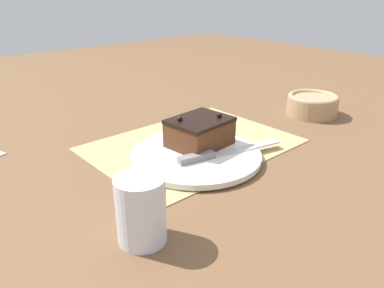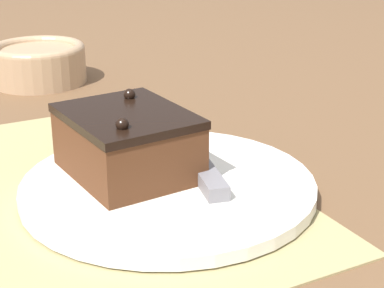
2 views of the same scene
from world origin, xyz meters
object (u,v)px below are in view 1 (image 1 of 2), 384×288
Objects in this scene: drinking_glass at (141,210)px; small_bowl at (312,104)px; cake_plate at (196,155)px; serving_knife at (214,154)px; chocolate_cake at (200,132)px.

small_bowl is (0.69, 0.15, -0.02)m from drinking_glass.
serving_knife is (0.02, -0.04, 0.01)m from cake_plate.
drinking_glass is at bearing -53.51° from serving_knife.
cake_plate is 0.04m from serving_knife.
drinking_glass reaches higher than cake_plate.
chocolate_cake reaches higher than serving_knife.
chocolate_cake is 0.97× the size of small_bowl.
small_bowl is (0.43, 0.04, 0.01)m from serving_knife.
chocolate_cake is at bearing 177.44° from serving_knife.
drinking_glass is 0.71m from small_bowl.
cake_plate is at bearing -142.82° from chocolate_cake.
cake_plate is 0.29m from drinking_glass.
chocolate_cake reaches higher than small_bowl.
chocolate_cake is at bearing 37.18° from cake_plate.
serving_knife is at bearing 23.35° from drinking_glass.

